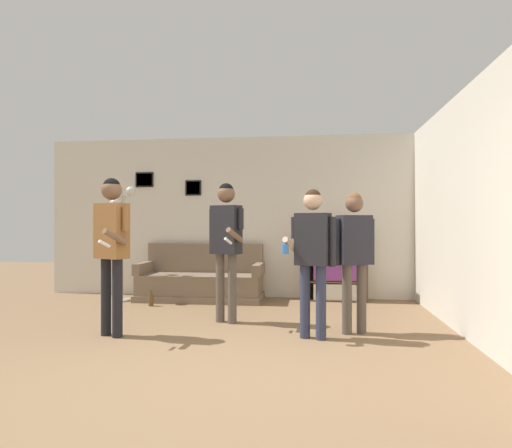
% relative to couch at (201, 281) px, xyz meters
% --- Properties ---
extents(ground_plane, '(20.00, 20.00, 0.00)m').
position_rel_couch_xyz_m(ground_plane, '(0.92, -3.65, -0.30)').
color(ground_plane, '#846647').
extents(wall_back, '(7.42, 0.08, 2.70)m').
position_rel_couch_xyz_m(wall_back, '(0.91, 0.41, 1.06)').
color(wall_back, silver).
rests_on(wall_back, ground_plane).
extents(wall_right, '(0.06, 6.44, 2.70)m').
position_rel_couch_xyz_m(wall_right, '(3.46, -1.64, 1.05)').
color(wall_right, silver).
rests_on(wall_right, ground_plane).
extents(couch, '(2.01, 0.80, 0.91)m').
position_rel_couch_xyz_m(couch, '(0.00, 0.00, 0.00)').
color(couch, '#7A6651').
rests_on(couch, ground_plane).
extents(bookshelf, '(0.93, 0.30, 1.22)m').
position_rel_couch_xyz_m(bookshelf, '(2.19, 0.19, 0.31)').
color(bookshelf, brown).
rests_on(bookshelf, ground_plane).
extents(floor_lamp, '(0.37, 0.40, 1.83)m').
position_rel_couch_xyz_m(floor_lamp, '(-1.22, -0.29, 1.03)').
color(floor_lamp, '#ADA89E').
rests_on(floor_lamp, ground_plane).
extents(person_player_foreground_left, '(0.46, 0.58, 1.74)m').
position_rel_couch_xyz_m(person_player_foreground_left, '(-0.38, -2.48, 0.78)').
color(person_player_foreground_left, black).
rests_on(person_player_foreground_left, ground_plane).
extents(person_player_foreground_center, '(0.47, 0.58, 1.74)m').
position_rel_couch_xyz_m(person_player_foreground_center, '(0.73, -1.64, 0.78)').
color(person_player_foreground_center, brown).
rests_on(person_player_foreground_center, ground_plane).
extents(person_watcher_holding_cup, '(0.56, 0.37, 1.61)m').
position_rel_couch_xyz_m(person_watcher_holding_cup, '(1.81, -2.31, 0.68)').
color(person_watcher_holding_cup, '#2D334C').
rests_on(person_watcher_holding_cup, ground_plane).
extents(person_spectator_near_bookshelf, '(0.47, 0.32, 1.58)m').
position_rel_couch_xyz_m(person_spectator_near_bookshelf, '(2.27, -2.01, 0.67)').
color(person_spectator_near_bookshelf, brown).
rests_on(person_spectator_near_bookshelf, ground_plane).
extents(bottle_on_floor, '(0.07, 0.07, 0.24)m').
position_rel_couch_xyz_m(bottle_on_floor, '(-0.61, -0.66, -0.20)').
color(bottle_on_floor, brown).
rests_on(bottle_on_floor, ground_plane).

